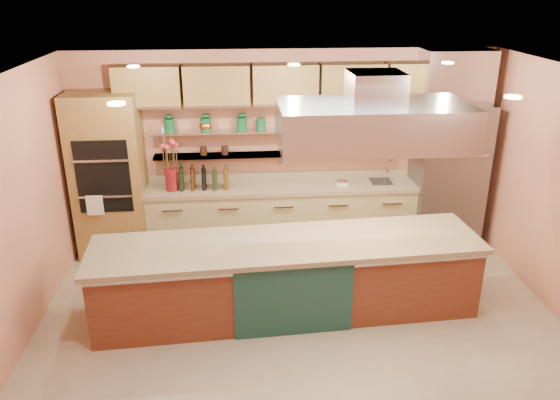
{
  "coord_description": "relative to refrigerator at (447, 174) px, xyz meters",
  "views": [
    {
      "loc": [
        -0.68,
        -5.1,
        3.66
      ],
      "look_at": [
        -0.18,
        1.0,
        1.19
      ],
      "focal_mm": 35.0,
      "sensor_mm": 36.0,
      "label": 1
    }
  ],
  "objects": [
    {
      "name": "floor",
      "position": [
        -2.35,
        -2.14,
        -1.06
      ],
      "size": [
        6.0,
        5.0,
        0.02
      ],
      "primitive_type": "cube",
      "color": "gray",
      "rests_on": "ground"
    },
    {
      "name": "ceiling",
      "position": [
        -2.35,
        -2.14,
        1.75
      ],
      "size": [
        6.0,
        5.0,
        0.02
      ],
      "primitive_type": "cube",
      "color": "black",
      "rests_on": "wall_back"
    },
    {
      "name": "wall_back",
      "position": [
        -2.35,
        0.36,
        0.35
      ],
      "size": [
        6.0,
        0.04,
        2.8
      ],
      "primitive_type": "cube",
      "color": "tan",
      "rests_on": "floor"
    },
    {
      "name": "wall_front",
      "position": [
        -2.35,
        -4.64,
        0.35
      ],
      "size": [
        6.0,
        0.04,
        2.8
      ],
      "primitive_type": "cube",
      "color": "tan",
      "rests_on": "floor"
    },
    {
      "name": "wall_left",
      "position": [
        -5.35,
        -2.14,
        0.35
      ],
      "size": [
        0.04,
        5.0,
        2.8
      ],
      "primitive_type": "cube",
      "color": "tan",
      "rests_on": "floor"
    },
    {
      "name": "oven_stack",
      "position": [
        -4.8,
        0.04,
        0.1
      ],
      "size": [
        0.95,
        0.64,
        2.3
      ],
      "primitive_type": "cube",
      "color": "olive",
      "rests_on": "floor"
    },
    {
      "name": "refrigerator",
      "position": [
        0.0,
        0.0,
        0.0
      ],
      "size": [
        0.95,
        0.72,
        2.1
      ],
      "primitive_type": "cube",
      "color": "slate",
      "rests_on": "floor"
    },
    {
      "name": "back_counter",
      "position": [
        -2.4,
        0.06,
        -0.58
      ],
      "size": [
        3.84,
        0.64,
        0.93
      ],
      "primitive_type": "cube",
      "color": "tan",
      "rests_on": "floor"
    },
    {
      "name": "wall_shelf_lower",
      "position": [
        -2.4,
        0.23,
        0.3
      ],
      "size": [
        3.6,
        0.26,
        0.03
      ],
      "primitive_type": "cube",
      "color": "silver",
      "rests_on": "wall_back"
    },
    {
      "name": "wall_shelf_upper",
      "position": [
        -2.4,
        0.23,
        0.65
      ],
      "size": [
        3.6,
        0.26,
        0.03
      ],
      "primitive_type": "cube",
      "color": "silver",
      "rests_on": "wall_back"
    },
    {
      "name": "upper_cabinets",
      "position": [
        -2.35,
        0.18,
        1.3
      ],
      "size": [
        4.6,
        0.36,
        0.55
      ],
      "primitive_type": "cube",
      "color": "olive",
      "rests_on": "wall_back"
    },
    {
      "name": "range_hood",
      "position": [
        -1.59,
        -1.72,
        1.2
      ],
      "size": [
        2.0,
        1.0,
        0.45
      ],
      "primitive_type": "cube",
      "color": "silver",
      "rests_on": "ceiling"
    },
    {
      "name": "ceiling_downlights",
      "position": [
        -2.35,
        -1.94,
        1.72
      ],
      "size": [
        4.0,
        2.8,
        0.02
      ],
      "primitive_type": "cube",
      "color": "#FFE5A5",
      "rests_on": "ceiling"
    },
    {
      "name": "island",
      "position": [
        -2.49,
        -1.72,
        -0.6
      ],
      "size": [
        4.4,
        1.22,
        0.91
      ],
      "primitive_type": "cube",
      "rotation": [
        0.0,
        0.0,
        0.06
      ],
      "color": "brown",
      "rests_on": "floor"
    },
    {
      "name": "flower_vase",
      "position": [
        -3.95,
        0.01,
        0.04
      ],
      "size": [
        0.23,
        0.23,
        0.32
      ],
      "primitive_type": "cylinder",
      "rotation": [
        0.0,
        0.0,
        -0.4
      ],
      "color": "maroon",
      "rests_on": "back_counter"
    },
    {
      "name": "oil_bottle_cluster",
      "position": [
        -3.5,
        0.01,
        -0.0
      ],
      "size": [
        0.76,
        0.5,
        0.24
      ],
      "primitive_type": "cube",
      "rotation": [
        0.0,
        0.0,
        0.43
      ],
      "color": "black",
      "rests_on": "back_counter"
    },
    {
      "name": "kitchen_scale",
      "position": [
        -1.54,
        0.01,
        -0.07
      ],
      "size": [
        0.18,
        0.14,
        0.09
      ],
      "primitive_type": "cube",
      "rotation": [
        0.0,
        0.0,
        -0.14
      ],
      "color": "silver",
      "rests_on": "back_counter"
    },
    {
      "name": "bar_faucet",
      "position": [
        -0.89,
        0.11,
        -0.02
      ],
      "size": [
        0.04,
        0.04,
        0.21
      ],
      "primitive_type": "cylinder",
      "rotation": [
        0.0,
        0.0,
        0.37
      ],
      "color": "white",
      "rests_on": "back_counter"
    },
    {
      "name": "copper_kettle",
      "position": [
        -3.46,
        0.23,
        0.73
      ],
      "size": [
        0.19,
        0.19,
        0.13
      ],
      "primitive_type": "ellipsoid",
      "rotation": [
        0.0,
        0.0,
        0.12
      ],
      "color": "orange",
      "rests_on": "wall_shelf_upper"
    },
    {
      "name": "green_canister",
      "position": [
        -2.68,
        0.23,
        0.74
      ],
      "size": [
        0.16,
        0.16,
        0.16
      ],
      "primitive_type": "cylinder",
      "rotation": [
        0.0,
        0.0,
        0.2
      ],
      "color": "#104D25",
      "rests_on": "wall_shelf_upper"
    }
  ]
}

